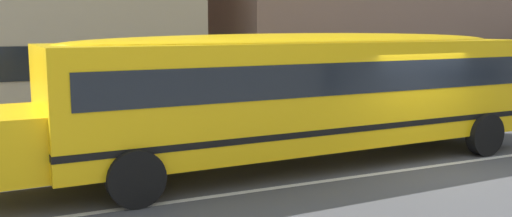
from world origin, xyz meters
The scene contains 5 objects.
ground_plane centered at (0.00, 0.00, 0.00)m, with size 400.00×400.00×0.00m, color #4C4C4F.
sidewalk_far centered at (0.00, 8.38, 0.01)m, with size 120.00×3.00×0.01m, color gray.
lane_centreline centered at (0.00, 0.00, 0.00)m, with size 110.00×0.16×0.01m, color silver.
school_bus centered at (-2.50, 1.41, 1.75)m, with size 13.25×3.19×2.95m.
parked_car_beige_by_hydrant centered at (7.13, 5.89, 0.84)m, with size 3.96×2.01×1.64m.
Camera 1 is at (-8.65, -9.38, 3.10)m, focal length 39.60 mm.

